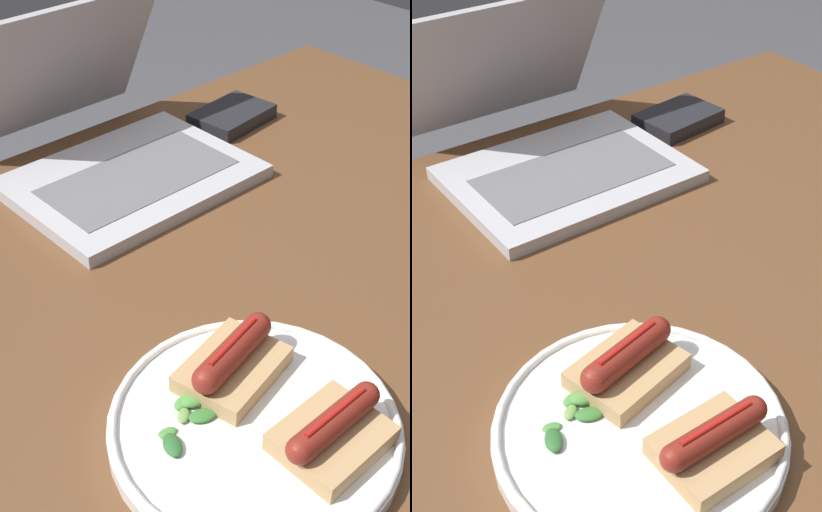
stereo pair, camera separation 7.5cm
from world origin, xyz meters
TOP-DOWN VIEW (x-y plane):
  - desk at (0.00, 0.00)m, footprint 1.28×0.85m
  - laptop at (0.06, 0.29)m, footprint 0.31×0.34m
  - plate at (-0.13, -0.17)m, footprint 0.26×0.26m
  - sausage_toast_left at (-0.10, -0.23)m, footprint 0.11×0.08m
  - sausage_toast_middle at (-0.11, -0.12)m, footprint 0.11×0.09m
  - salad_pile at (-0.17, -0.13)m, footprint 0.08×0.05m
  - external_drive at (0.29, 0.29)m, footprint 0.13×0.10m

SIDE VIEW (x-z plane):
  - desk at x=0.00m, z-range 0.28..1.02m
  - plate at x=-0.13m, z-range 0.73..0.75m
  - external_drive at x=0.29m, z-range 0.73..0.75m
  - salad_pile at x=-0.17m, z-range 0.75..0.76m
  - sausage_toast_left at x=-0.10m, z-range 0.74..0.79m
  - sausage_toast_middle at x=-0.11m, z-range 0.74..0.79m
  - laptop at x=0.06m, z-range 0.66..0.88m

